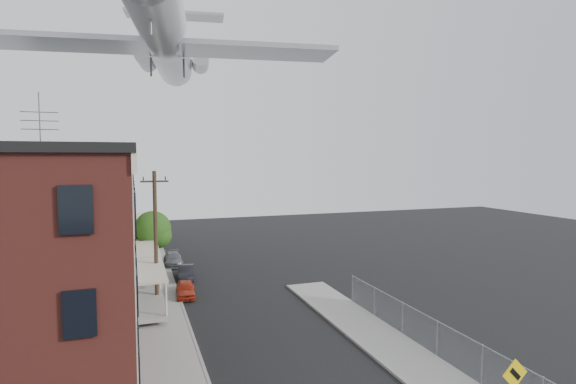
% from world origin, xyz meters
% --- Properties ---
extents(sidewalk_left, '(3.00, 62.00, 0.12)m').
position_xyz_m(sidewalk_left, '(-5.50, 24.00, 0.06)').
color(sidewalk_left, gray).
rests_on(sidewalk_left, ground).
extents(sidewalk_right, '(3.00, 26.00, 0.12)m').
position_xyz_m(sidewalk_right, '(5.50, 6.00, 0.06)').
color(sidewalk_right, gray).
rests_on(sidewalk_right, ground).
extents(curb_left, '(0.15, 62.00, 0.14)m').
position_xyz_m(curb_left, '(-4.05, 24.00, 0.07)').
color(curb_left, gray).
rests_on(curb_left, ground).
extents(curb_right, '(0.15, 26.00, 0.14)m').
position_xyz_m(curb_right, '(4.05, 6.00, 0.07)').
color(curb_right, gray).
rests_on(curb_right, ground).
extents(row_house_a, '(11.98, 7.00, 10.30)m').
position_xyz_m(row_house_a, '(-11.96, 16.50, 5.13)').
color(row_house_a, slate).
rests_on(row_house_a, ground).
extents(row_house_b, '(11.98, 7.00, 10.30)m').
position_xyz_m(row_house_b, '(-11.96, 23.50, 5.13)').
color(row_house_b, slate).
rests_on(row_house_b, ground).
extents(row_house_c, '(11.98, 7.00, 10.30)m').
position_xyz_m(row_house_c, '(-11.96, 30.50, 5.13)').
color(row_house_c, slate).
rests_on(row_house_c, ground).
extents(row_house_d, '(11.98, 7.00, 10.30)m').
position_xyz_m(row_house_d, '(-11.96, 37.50, 5.13)').
color(row_house_d, slate).
rests_on(row_house_d, ground).
extents(row_house_e, '(11.98, 7.00, 10.30)m').
position_xyz_m(row_house_e, '(-11.96, 44.50, 5.13)').
color(row_house_e, slate).
rests_on(row_house_e, ground).
extents(chainlink_fence, '(0.06, 18.06, 1.90)m').
position_xyz_m(chainlink_fence, '(7.00, 5.00, 1.00)').
color(chainlink_fence, gray).
rests_on(chainlink_fence, ground).
extents(warning_sign, '(1.10, 0.11, 2.80)m').
position_xyz_m(warning_sign, '(5.60, -1.03, 1.88)').
color(warning_sign, '#515156').
rests_on(warning_sign, ground).
extents(utility_pole, '(1.80, 0.26, 9.00)m').
position_xyz_m(utility_pole, '(-5.60, 18.00, 4.67)').
color(utility_pole, black).
rests_on(utility_pole, ground).
extents(street_tree, '(3.22, 3.20, 5.20)m').
position_xyz_m(street_tree, '(-5.27, 27.92, 3.45)').
color(street_tree, black).
rests_on(street_tree, ground).
extents(car_near, '(1.53, 3.33, 1.10)m').
position_xyz_m(car_near, '(-3.60, 19.05, 0.55)').
color(car_near, '#AE2C16').
rests_on(car_near, ground).
extents(car_mid, '(1.56, 3.60, 1.15)m').
position_xyz_m(car_mid, '(-3.07, 23.55, 0.58)').
color(car_mid, black).
rests_on(car_mid, ground).
extents(car_far, '(1.68, 3.95, 1.13)m').
position_xyz_m(car_far, '(-3.60, 29.04, 0.57)').
color(car_far, slate).
rests_on(car_far, ground).
extents(airplane, '(24.10, 27.53, 7.92)m').
position_xyz_m(airplane, '(-4.35, 21.84, 18.49)').
color(airplane, silver).
rests_on(airplane, ground).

